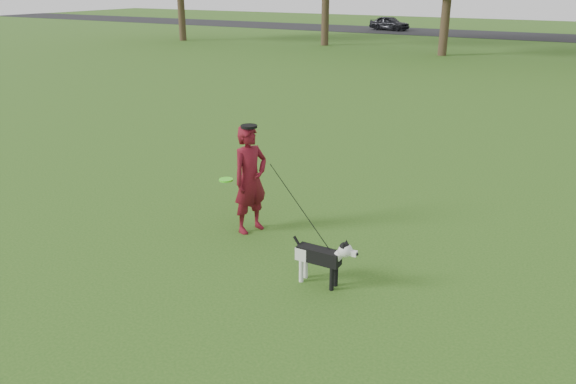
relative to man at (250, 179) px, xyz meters
The scene contains 6 objects.
ground 1.20m from the man, 47.00° to the right, with size 120.00×120.00×0.00m, color #285116.
road 39.43m from the man, 89.21° to the left, with size 120.00×7.00×0.02m, color black.
man is the anchor object (origin of this frame).
dog 2.17m from the man, 29.58° to the right, with size 0.97×0.19×0.74m.
car_left 41.14m from the man, 106.62° to the left, with size 1.35×3.36×1.15m, color black.
man_held_items 1.32m from the man, 24.76° to the right, with size 2.50×1.18×1.31m.
Camera 1 is at (4.21, -6.60, 3.92)m, focal length 35.00 mm.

